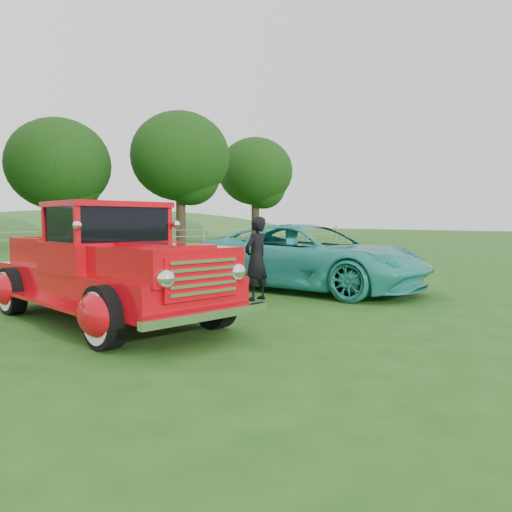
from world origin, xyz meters
TOP-DOWN VIEW (x-y plane):
  - ground at (0.00, 0.00)m, footprint 140.00×140.00m
  - tree_near_east at (5.00, 29.00)m, footprint 6.80×6.80m
  - tree_mid_east at (13.00, 27.00)m, footprint 7.20×7.20m
  - tree_far_east at (22.00, 30.00)m, footprint 6.60×6.60m
  - red_pickup at (-1.74, 1.53)m, footprint 2.71×5.17m
  - teal_sedan at (3.01, 2.25)m, footprint 3.82×5.64m
  - man at (1.24, 1.80)m, footprint 0.66×0.52m

SIDE VIEW (x-z plane):
  - ground at x=0.00m, z-range 0.00..0.00m
  - teal_sedan at x=3.01m, z-range 0.00..1.44m
  - man at x=1.24m, z-range 0.00..1.59m
  - red_pickup at x=-1.74m, z-range -0.09..1.69m
  - tree_near_east at x=5.00m, z-range 1.08..9.41m
  - tree_far_east at x=22.00m, z-range 1.43..10.29m
  - tree_mid_east at x=13.00m, z-range 1.45..10.89m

